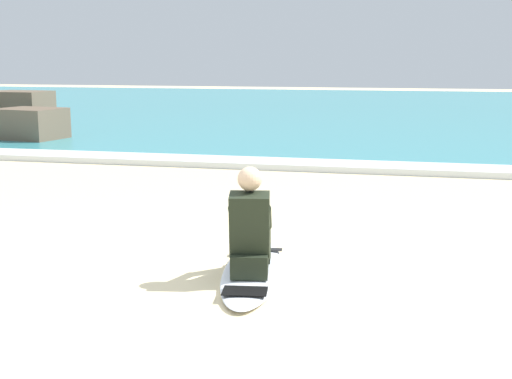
# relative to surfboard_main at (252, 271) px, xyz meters

# --- Properties ---
(ground_plane) EXTENTS (80.00, 80.00, 0.00)m
(ground_plane) POSITION_rel_surfboard_main_xyz_m (-0.50, -0.52, -0.04)
(ground_plane) COLOR beige
(sea) EXTENTS (80.00, 28.00, 0.10)m
(sea) POSITION_rel_surfboard_main_xyz_m (-0.50, 19.91, 0.01)
(sea) COLOR teal
(sea) RESTS_ON ground
(breaking_foam) EXTENTS (80.00, 0.90, 0.11)m
(breaking_foam) POSITION_rel_surfboard_main_xyz_m (-0.50, 6.21, 0.02)
(breaking_foam) COLOR white
(breaking_foam) RESTS_ON ground
(surfboard_main) EXTENTS (0.82, 2.14, 0.08)m
(surfboard_main) POSITION_rel_surfboard_main_xyz_m (0.00, 0.00, 0.00)
(surfboard_main) COLOR silver
(surfboard_main) RESTS_ON ground
(surfer_seated) EXTENTS (0.46, 0.75, 0.95)m
(surfer_seated) POSITION_rel_surfboard_main_xyz_m (0.02, -0.16, 0.40)
(surfer_seated) COLOR black
(surfer_seated) RESTS_ON surfboard_main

